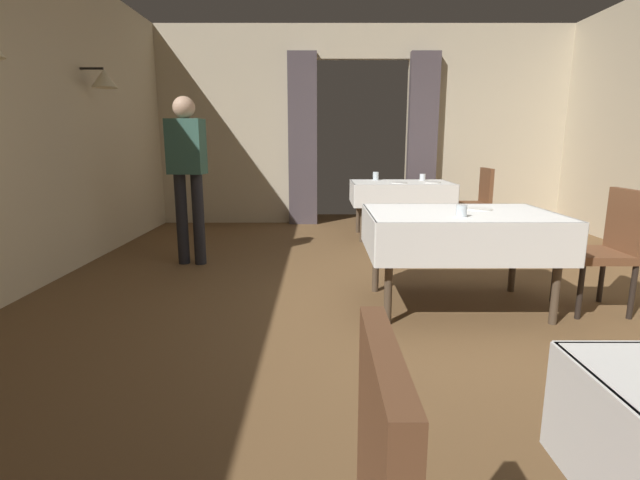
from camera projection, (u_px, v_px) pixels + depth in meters
ground at (406, 316)px, 3.50m from camera, size 10.08×10.08×0.00m
wall_back at (361, 126)px, 7.28m from camera, size 6.40×0.27×3.00m
dining_table_mid at (459, 225)px, 3.58m from camera, size 1.41×0.98×0.75m
dining_table_far at (400, 190)px, 6.28m from camera, size 1.32×0.89×0.75m
chair_mid_right at (606, 244)px, 3.53m from camera, size 0.44×0.44×0.93m
chair_far_right at (475, 199)px, 6.37m from camera, size 0.44×0.44×0.93m
plate_mid_a at (479, 209)px, 3.67m from camera, size 0.18×0.18×0.01m
glass_mid_b at (460, 211)px, 3.33m from camera, size 0.08×0.08×0.09m
glass_far_a at (421, 177)px, 6.51m from camera, size 0.08×0.08×0.09m
glass_far_b at (375, 176)px, 6.54m from camera, size 0.08×0.08×0.12m
plate_far_c at (398, 183)px, 6.07m from camera, size 0.20×0.20×0.01m
plate_far_d at (432, 182)px, 6.13m from camera, size 0.21×0.21×0.01m
person_waiter_by_doorway at (186, 167)px, 4.80m from camera, size 0.38×0.26×1.72m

